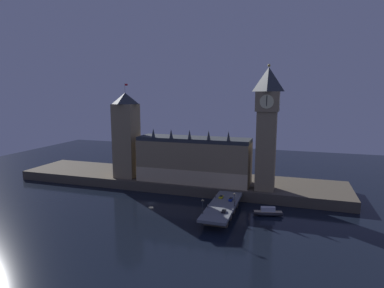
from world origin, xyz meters
TOP-DOWN VIEW (x-y plane):
  - ground_plane at (0.00, 0.00)m, footprint 400.00×400.00m
  - embankment at (0.00, 39.00)m, footprint 220.00×42.00m
  - parliament_hall at (15.83, 30.15)m, footprint 70.99×19.65m
  - clock_tower at (60.51, 26.86)m, footprint 13.16×13.27m
  - victoria_tower at (-30.46, 28.49)m, footprint 14.25×14.25m
  - bridge at (42.35, -5.00)m, footprint 13.34×46.00m
  - car_northbound_lead at (39.41, 5.09)m, footprint 2.05×4.09m
  - car_southbound_lead at (45.28, -15.18)m, footprint 1.85×3.82m
  - car_southbound_trail at (45.28, 2.51)m, footprint 1.92×4.46m
  - pedestrian_near_rail at (36.48, -11.92)m, footprint 0.38×0.38m
  - pedestrian_mid_walk at (48.22, -1.71)m, footprint 0.38×0.38m
  - pedestrian_far_rail at (36.48, 4.69)m, footprint 0.38×0.38m
  - street_lamp_near at (36.08, -19.72)m, footprint 1.34×0.60m
  - street_lamp_mid at (48.62, -5.00)m, footprint 1.34×0.60m
  - boat_downstream at (64.73, 1.06)m, footprint 16.28×7.02m

SIDE VIEW (x-z plane):
  - ground_plane at x=0.00m, z-range 0.00..0.00m
  - boat_downstream at x=64.73m, z-range -0.63..4.05m
  - embankment at x=0.00m, z-range 0.00..6.08m
  - bridge at x=42.35m, z-range 0.93..6.48m
  - car_southbound_lead at x=45.28m, z-range 5.50..6.82m
  - car_northbound_lead at x=39.41m, z-range 5.50..6.85m
  - car_southbound_trail at x=45.28m, z-range 5.50..6.99m
  - pedestrian_near_rail at x=36.48m, z-range 5.59..7.26m
  - pedestrian_mid_walk at x=48.22m, z-range 5.60..7.36m
  - pedestrian_far_rail at x=36.48m, z-range 5.60..7.40m
  - street_lamp_mid at x=48.62m, z-range 6.40..13.18m
  - street_lamp_near at x=36.08m, z-range 6.41..13.35m
  - parliament_hall at x=15.83m, z-range 3.18..37.24m
  - victoria_tower at x=-30.46m, z-range 3.21..65.13m
  - clock_tower at x=60.51m, z-range 8.12..79.68m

